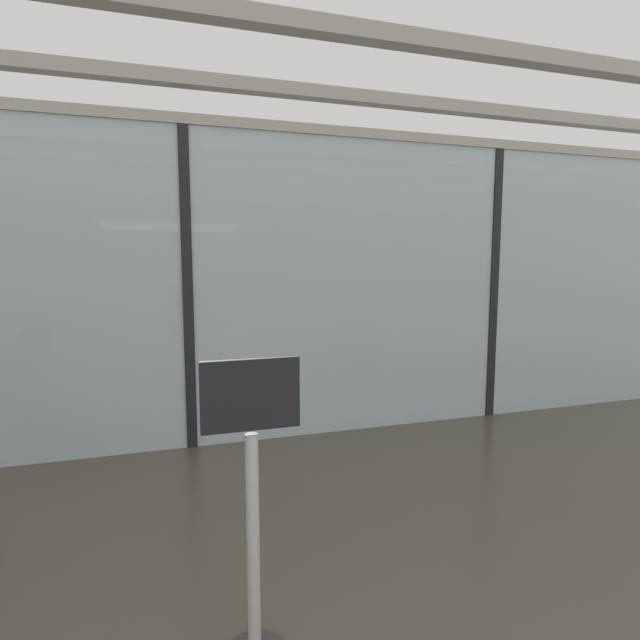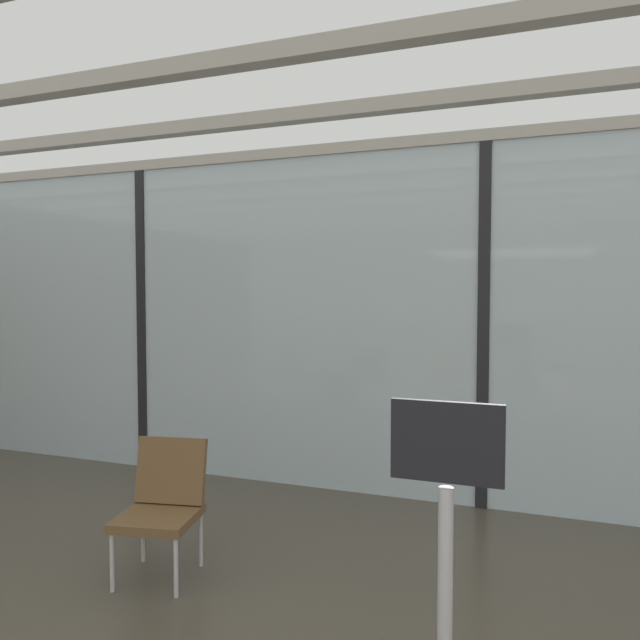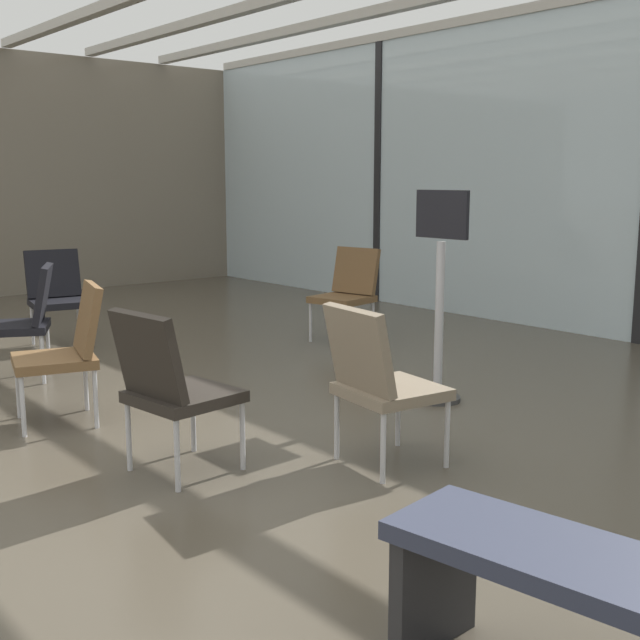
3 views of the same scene
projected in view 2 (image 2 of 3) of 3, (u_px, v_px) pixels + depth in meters
glass_curtain_wall at (484, 327)px, 5.09m from camera, size 14.00×0.08×3.14m
window_mullion_0 at (144, 320)px, 6.30m from camera, size 0.10×0.12×3.14m
window_mullion_1 at (484, 327)px, 5.09m from camera, size 0.10×0.12×3.14m
parked_airplane at (443, 280)px, 10.86m from camera, size 14.01×4.17×4.17m
lounge_chair_3 at (164, 499)px, 3.93m from camera, size 0.57×0.61×0.87m
info_sign at (445, 592)px, 2.35m from camera, size 0.44×0.32×1.44m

